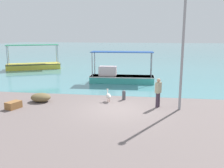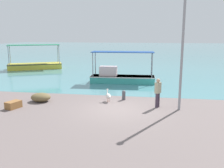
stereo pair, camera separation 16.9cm
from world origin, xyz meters
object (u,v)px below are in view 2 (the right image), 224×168
object	(u,v)px
pelican	(108,96)
net_pile	(41,97)
mooring_bollard	(124,95)
lamp_post	(183,46)
glass_bottle	(158,101)
fishing_boat_center	(35,64)
cargo_crate	(13,105)
fishing_boat_outer	(120,76)
fisherman_standing	(158,92)

from	to	relation	value
pelican	net_pile	size ratio (longest dim) A/B	0.65
pelican	mooring_bollard	xyz separation A→B (m)	(0.91, 0.58, -0.04)
pelican	lamp_post	distance (m)	5.38
mooring_bollard	glass_bottle	bearing A→B (deg)	-10.47
mooring_bollard	glass_bottle	xyz separation A→B (m)	(2.15, -0.40, -0.23)
fishing_boat_center	net_pile	size ratio (longest dim) A/B	5.13
fishing_boat_center	cargo_crate	xyz separation A→B (m)	(5.90, -15.01, -0.32)
cargo_crate	mooring_bollard	bearing A→B (deg)	24.73
fishing_boat_outer	cargo_crate	size ratio (longest dim) A/B	6.61
glass_bottle	pelican	bearing A→B (deg)	-176.67
fishing_boat_outer	glass_bottle	bearing A→B (deg)	-62.57
lamp_post	mooring_bollard	bearing A→B (deg)	154.20
cargo_crate	glass_bottle	bearing A→B (deg)	16.24
fishing_boat_outer	cargo_crate	xyz separation A→B (m)	(-5.12, -8.31, -0.39)
glass_bottle	fisherman_standing	bearing A→B (deg)	-92.71
mooring_bollard	glass_bottle	world-z (taller)	mooring_bollard
lamp_post	fisherman_standing	bearing A→B (deg)	167.20
pelican	net_pile	xyz separation A→B (m)	(-4.20, -0.60, -0.11)
mooring_bollard	pelican	bearing A→B (deg)	-147.84
net_pile	cargo_crate	xyz separation A→B (m)	(-0.93, -1.61, -0.06)
pelican	fisherman_standing	distance (m)	3.16
fisherman_standing	pelican	bearing A→B (deg)	166.07
lamp_post	pelican	bearing A→B (deg)	166.39
lamp_post	mooring_bollard	world-z (taller)	lamp_post
fishing_boat_outer	lamp_post	distance (m)	8.79
pelican	fisherman_standing	world-z (taller)	fisherman_standing
net_pile	fishing_boat_outer	bearing A→B (deg)	57.97
mooring_bollard	cargo_crate	size ratio (longest dim) A/B	0.75
fishing_boat_center	pelican	xyz separation A→B (m)	(11.02, -12.81, -0.15)
fishing_boat_center	mooring_bollard	world-z (taller)	fishing_boat_center
mooring_bollard	cargo_crate	bearing A→B (deg)	-155.27
fisherman_standing	lamp_post	bearing A→B (deg)	-12.80
fishing_boat_center	cargo_crate	distance (m)	16.13
glass_bottle	cargo_crate	bearing A→B (deg)	-163.76
fishing_boat_center	cargo_crate	bearing A→B (deg)	-68.55
pelican	mooring_bollard	size ratio (longest dim) A/B	1.28
pelican	fisherman_standing	xyz separation A→B (m)	(3.02, -0.75, 0.53)
fisherman_standing	net_pile	bearing A→B (deg)	178.82
fishing_boat_outer	fisherman_standing	size ratio (longest dim) A/B	3.27
fishing_boat_outer	lamp_post	world-z (taller)	lamp_post
fishing_boat_center	net_pile	world-z (taller)	fishing_boat_center
fisherman_standing	net_pile	distance (m)	7.25
fishing_boat_center	fisherman_standing	bearing A→B (deg)	-43.99
mooring_bollard	cargo_crate	world-z (taller)	mooring_bollard
pelican	fisherman_standing	size ratio (longest dim) A/B	0.47
mooring_bollard	fisherman_standing	size ratio (longest dim) A/B	0.37
fishing_boat_outer	net_pile	world-z (taller)	fishing_boat_outer
fisherman_standing	glass_bottle	size ratio (longest dim) A/B	6.26
mooring_bollard	cargo_crate	distance (m)	6.65
mooring_bollard	fisherman_standing	distance (m)	2.55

